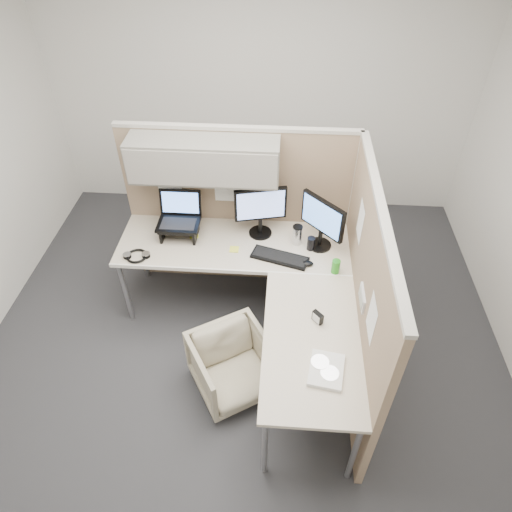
# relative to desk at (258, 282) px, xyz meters

# --- Properties ---
(ground) EXTENTS (4.50, 4.50, 0.00)m
(ground) POSITION_rel_desk_xyz_m (-0.12, -0.13, -0.69)
(ground) COLOR #2B2C2F
(ground) RESTS_ON ground
(partition_back) EXTENTS (2.00, 0.36, 1.63)m
(partition_back) POSITION_rel_desk_xyz_m (-0.34, 0.70, 0.41)
(partition_back) COLOR #91785F
(partition_back) RESTS_ON ground
(partition_right) EXTENTS (0.07, 2.03, 1.63)m
(partition_right) POSITION_rel_desk_xyz_m (0.78, -0.19, 0.13)
(partition_right) COLOR #91785F
(partition_right) RESTS_ON ground
(desk) EXTENTS (2.00, 1.98, 0.73)m
(desk) POSITION_rel_desk_xyz_m (0.00, 0.00, 0.00)
(desk) COLOR beige
(desk) RESTS_ON ground
(office_chair) EXTENTS (0.76, 0.75, 0.58)m
(office_chair) POSITION_rel_desk_xyz_m (-0.16, -0.51, -0.39)
(office_chair) COLOR #BDB996
(office_chair) RESTS_ON ground
(monitor_left) EXTENTS (0.44, 0.20, 0.47)m
(monitor_left) POSITION_rel_desk_xyz_m (-0.02, 0.55, 0.32)
(monitor_left) COLOR black
(monitor_left) RESTS_ON desk
(monitor_right) EXTENTS (0.33, 0.34, 0.47)m
(monitor_right) POSITION_rel_desk_xyz_m (0.49, 0.43, 0.32)
(monitor_right) COLOR black
(monitor_right) RESTS_ON desk
(laptop_station) EXTENTS (0.36, 0.31, 0.37)m
(laptop_station) POSITION_rel_desk_xyz_m (-0.71, 0.50, 0.19)
(laptop_station) COLOR black
(laptop_station) RESTS_ON desk
(keyboard) EXTENTS (0.50, 0.29, 0.02)m
(keyboard) POSITION_rel_desk_xyz_m (0.16, 0.24, 0.05)
(keyboard) COLOR black
(keyboard) RESTS_ON desk
(mouse) EXTENTS (0.10, 0.07, 0.03)m
(mouse) POSITION_rel_desk_xyz_m (0.39, 0.18, 0.06)
(mouse) COLOR black
(mouse) RESTS_ON desk
(travel_mug) EXTENTS (0.08, 0.08, 0.18)m
(travel_mug) POSITION_rel_desk_xyz_m (0.30, 0.45, 0.13)
(travel_mug) COLOR silver
(travel_mug) RESTS_ON desk
(soda_can_green) EXTENTS (0.07, 0.07, 0.12)m
(soda_can_green) POSITION_rel_desk_xyz_m (0.61, 0.11, 0.10)
(soda_can_green) COLOR #268C1E
(soda_can_green) RESTS_ON desk
(soda_can_silver) EXTENTS (0.07, 0.07, 0.12)m
(soda_can_silver) POSITION_rel_desk_xyz_m (0.42, 0.38, 0.10)
(soda_can_silver) COLOR black
(soda_can_silver) RESTS_ON desk
(sticky_note_c) EXTENTS (0.09, 0.09, 0.01)m
(sticky_note_c) POSITION_rel_desk_xyz_m (-0.59, 0.48, 0.05)
(sticky_note_c) COLOR yellow
(sticky_note_c) RESTS_ON desk
(sticky_note_d) EXTENTS (0.08, 0.08, 0.01)m
(sticky_note_d) POSITION_rel_desk_xyz_m (-0.22, 0.32, 0.05)
(sticky_note_d) COLOR yellow
(sticky_note_d) RESTS_ON desk
(headphones) EXTENTS (0.22, 0.20, 0.03)m
(headphones) POSITION_rel_desk_xyz_m (-1.02, 0.17, 0.06)
(headphones) COLOR black
(headphones) RESTS_ON desk
(paper_stack) EXTENTS (0.26, 0.31, 0.03)m
(paper_stack) POSITION_rel_desk_xyz_m (0.50, -0.83, 0.06)
(paper_stack) COLOR white
(paper_stack) RESTS_ON desk
(desk_clock) EXTENTS (0.08, 0.09, 0.09)m
(desk_clock) POSITION_rel_desk_xyz_m (0.45, -0.41, 0.09)
(desk_clock) COLOR black
(desk_clock) RESTS_ON desk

